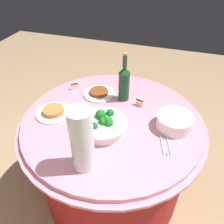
{
  "coord_description": "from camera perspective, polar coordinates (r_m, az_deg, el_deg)",
  "views": [
    {
      "loc": [
        -0.33,
        1.03,
        1.64
      ],
      "look_at": [
        0.0,
        0.0,
        0.79
      ],
      "focal_mm": 36.49,
      "sensor_mm": 36.0,
      "label": 1
    }
  ],
  "objects": [
    {
      "name": "plate_stack",
      "position": [
        1.37,
        15.4,
        -2.32
      ],
      "size": [
        0.21,
        0.21,
        0.08
      ],
      "color": "white",
      "rests_on": "buffet_table"
    },
    {
      "name": "serving_tongs",
      "position": [
        1.28,
        13.2,
        -7.78
      ],
      "size": [
        0.09,
        0.17,
        0.01
      ],
      "color": "silver",
      "rests_on": "buffet_table"
    },
    {
      "name": "buffet_table",
      "position": [
        1.67,
        -0.0,
        -11.25
      ],
      "size": [
        1.16,
        1.16,
        0.74
      ],
      "color": "maroon",
      "rests_on": "ground_plane"
    },
    {
      "name": "ground_plane",
      "position": [
        1.97,
        -0.0,
        -18.34
      ],
      "size": [
        6.0,
        6.0,
        0.0
      ],
      "primitive_type": "plane",
      "color": "#9E7F5B"
    },
    {
      "name": "label_placard_front",
      "position": [
        1.68,
        -9.36,
        6.61
      ],
      "size": [
        0.05,
        0.04,
        0.05
      ],
      "color": "white",
      "rests_on": "buffet_table"
    },
    {
      "name": "label_placard_mid",
      "position": [
        1.5,
        6.95,
        2.56
      ],
      "size": [
        0.05,
        0.02,
        0.05
      ],
      "color": "white",
      "rests_on": "buffet_table"
    },
    {
      "name": "decorative_fruit_vase",
      "position": [
        1.04,
        -7.51,
        -7.45
      ],
      "size": [
        0.11,
        0.11,
        0.34
      ],
      "color": "silver",
      "rests_on": "buffet_table"
    },
    {
      "name": "wine_bottle",
      "position": [
        1.51,
        3.05,
        7.35
      ],
      "size": [
        0.07,
        0.07,
        0.34
      ],
      "color": "#174026",
      "rests_on": "buffet_table"
    },
    {
      "name": "broccoli_bowl",
      "position": [
        1.3,
        -2.29,
        -3.19
      ],
      "size": [
        0.28,
        0.28,
        0.11
      ],
      "color": "white",
      "rests_on": "buffet_table"
    },
    {
      "name": "food_plate_stir_fry",
      "position": [
        1.61,
        -3.3,
        4.79
      ],
      "size": [
        0.22,
        0.22,
        0.03
      ],
      "color": "white",
      "rests_on": "buffet_table"
    },
    {
      "name": "food_plate_peanuts",
      "position": [
        1.48,
        -14.42,
        0.04
      ],
      "size": [
        0.22,
        0.22,
        0.04
      ],
      "color": "white",
      "rests_on": "buffet_table"
    }
  ]
}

